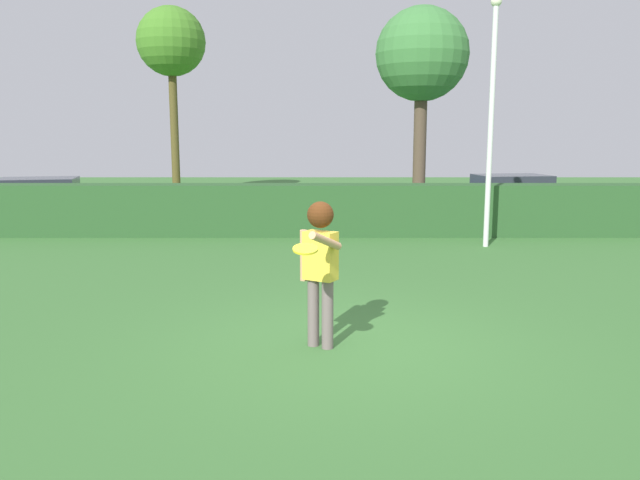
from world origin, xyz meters
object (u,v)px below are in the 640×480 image
Objects in this scene: person at (320,257)px; parked_car_green at (38,197)px; parked_car_blue at (511,192)px; maple_tree at (171,44)px; lamppost at (491,111)px; oak_tree at (422,56)px; frisbee at (305,249)px.

person reaches higher than parked_car_green.
maple_tree reaches higher than parked_car_blue.
lamppost is (3.80, 6.93, 1.94)m from person.
maple_tree is at bearing 153.11° from oak_tree.
maple_tree reaches higher than person.
parked_car_green is at bearing 123.81° from frisbee.
lamppost reaches higher than frisbee.
lamppost is at bearing 63.09° from frisbee.
frisbee is 0.06× the size of parked_car_green.
frisbee is (-0.15, -0.86, 0.25)m from person.
maple_tree is at bearing 70.26° from parked_car_green.
person is 0.24× the size of maple_tree.
maple_tree is at bearing 154.91° from parked_car_blue.
oak_tree reaches higher than lamppost.
parked_car_blue is at bearing 64.58° from person.
parked_car_green is 9.24m from maple_tree.
lamppost is at bearing -86.02° from oak_tree.
lamppost reaches higher than parked_car_green.
lamppost is 0.83× the size of oak_tree.
parked_car_blue is (2.35, 6.00, -2.37)m from lamppost.
oak_tree reaches higher than parked_car_blue.
frisbee is at bearing -114.55° from parked_car_blue.
lamppost is 13.26m from parked_car_green.
maple_tree is (-9.68, 11.64, 2.99)m from lamppost.
oak_tree is (-2.83, 0.97, 4.34)m from parked_car_blue.
lamppost is 15.43m from maple_tree.
frisbee is 0.05× the size of lamppost.
oak_tree reaches higher than person.
frisbee is 15.18m from parked_car_blue.
parked_car_blue is 14.32m from maple_tree.
parked_car_green is at bearing -109.74° from maple_tree.
parked_car_green and parked_car_blue have the same top height.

